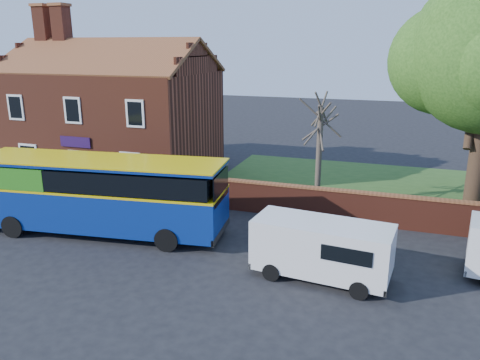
% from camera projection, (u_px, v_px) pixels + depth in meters
% --- Properties ---
extents(ground, '(120.00, 120.00, 0.00)m').
position_uv_depth(ground, '(110.00, 258.00, 18.52)').
color(ground, black).
rests_on(ground, ground).
extents(pavement, '(18.00, 3.50, 0.12)m').
position_uv_depth(pavement, '(61.00, 196.00, 25.89)').
color(pavement, gray).
rests_on(pavement, ground).
extents(kerb, '(18.00, 0.15, 0.14)m').
position_uv_depth(kerb, '(38.00, 206.00, 24.30)').
color(kerb, slate).
rests_on(kerb, ground).
extents(grass_strip, '(26.00, 12.00, 0.04)m').
position_uv_depth(grass_strip, '(441.00, 195.00, 26.32)').
color(grass_strip, '#426B28').
rests_on(grass_strip, ground).
extents(shop_building, '(12.30, 8.13, 10.50)m').
position_uv_depth(shop_building, '(114.00, 121.00, 30.19)').
color(shop_building, maroon).
rests_on(shop_building, ground).
extents(boundary_wall, '(22.00, 0.38, 1.60)m').
position_uv_depth(boundary_wall, '(452.00, 217.00, 20.64)').
color(boundary_wall, maroon).
rests_on(boundary_wall, ground).
extents(bus, '(11.38, 4.14, 3.39)m').
position_uv_depth(bus, '(92.00, 191.00, 20.64)').
color(bus, navy).
rests_on(bus, ground).
extents(van_near, '(5.02, 2.41, 2.13)m').
position_uv_depth(van_near, '(322.00, 248.00, 16.64)').
color(van_near, white).
rests_on(van_near, ground).
extents(bare_tree, '(2.11, 2.51, 5.62)m').
position_uv_depth(bare_tree, '(319.00, 151.00, 23.92)').
color(bare_tree, '#4C4238').
rests_on(bare_tree, ground).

